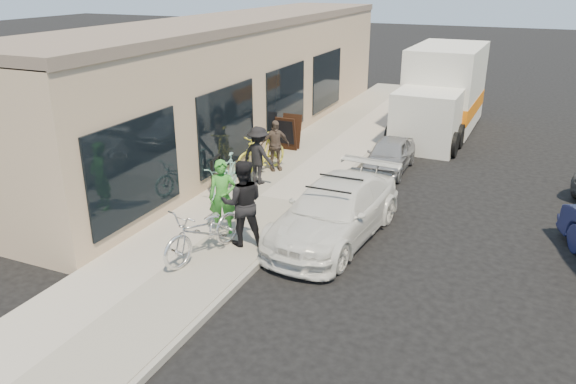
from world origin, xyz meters
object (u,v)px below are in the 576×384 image
(bike_rack, at_px, (216,171))
(bystander_a, at_px, (259,155))
(sedan_white, at_px, (335,211))
(tandem_bike, at_px, (204,231))
(bystander_b, at_px, (275,145))
(cruiser_bike_a, at_px, (229,173))
(cruiser_bike_b, at_px, (221,181))
(sandwich_board, at_px, (288,132))
(man_standing, at_px, (243,203))
(cruiser_bike_c, at_px, (261,153))
(woman_rider, at_px, (223,197))
(sedan_silver, at_px, (389,155))
(moving_truck, at_px, (442,95))

(bike_rack, height_order, bystander_a, bystander_a)
(sedan_white, relative_size, tandem_bike, 2.18)
(bike_rack, distance_m, bystander_b, 2.36)
(bike_rack, xyz_separation_m, cruiser_bike_a, (0.19, 0.31, -0.12))
(cruiser_bike_b, relative_size, bystander_b, 1.16)
(sandwich_board, bearing_deg, bystander_b, -75.80)
(tandem_bike, bearing_deg, bystander_b, 113.61)
(man_standing, relative_size, cruiser_bike_c, 0.99)
(man_standing, xyz_separation_m, cruiser_bike_c, (-1.75, 4.37, -0.37))
(man_standing, height_order, cruiser_bike_a, man_standing)
(sandwich_board, distance_m, cruiser_bike_a, 4.04)
(cruiser_bike_c, distance_m, bystander_b, 0.46)
(sedan_white, xyz_separation_m, tandem_bike, (-2.03, -2.18, 0.06))
(cruiser_bike_a, bearing_deg, woman_rider, -75.43)
(sedan_white, xyz_separation_m, bystander_b, (-3.02, 3.33, 0.25))
(tandem_bike, height_order, woman_rider, woman_rider)
(tandem_bike, xyz_separation_m, cruiser_bike_a, (-1.44, 3.54, -0.08))
(sedan_white, height_order, woman_rider, woman_rider)
(woman_rider, xyz_separation_m, cruiser_bike_b, (-1.11, 1.80, -0.38))
(man_standing, bearing_deg, tandem_bike, 32.31)
(sedan_silver, bearing_deg, bike_rack, -132.91)
(tandem_bike, relative_size, man_standing, 1.13)
(cruiser_bike_b, bearing_deg, sedan_silver, 33.96)
(woman_rider, bearing_deg, sedan_white, 0.13)
(cruiser_bike_a, distance_m, bystander_a, 0.98)
(sedan_white, relative_size, moving_truck, 0.72)
(sandwich_board, relative_size, bystander_b, 0.74)
(tandem_bike, xyz_separation_m, cruiser_bike_b, (-1.33, 2.96, -0.10))
(cruiser_bike_a, bearing_deg, moving_truck, 53.28)
(bike_rack, xyz_separation_m, cruiser_bike_b, (0.30, -0.28, -0.13))
(cruiser_bike_c, bearing_deg, man_standing, -47.80)
(man_standing, distance_m, bystander_a, 3.73)
(tandem_bike, height_order, man_standing, man_standing)
(bike_rack, xyz_separation_m, moving_truck, (4.20, 9.19, 0.64))
(moving_truck, height_order, bystander_b, moving_truck)
(sedan_silver, bearing_deg, cruiser_bike_b, -128.55)
(woman_rider, xyz_separation_m, bystander_b, (-0.77, 4.35, -0.09))
(bike_rack, distance_m, sedan_white, 3.81)
(sandwich_board, relative_size, sedan_white, 0.24)
(cruiser_bike_c, height_order, bystander_b, bystander_b)
(cruiser_bike_c, xyz_separation_m, bystander_b, (0.30, 0.30, 0.18))
(sedan_silver, xyz_separation_m, man_standing, (-1.55, -6.35, 0.59))
(sedan_silver, distance_m, cruiser_bike_b, 5.38)
(sedan_white, xyz_separation_m, moving_truck, (0.54, 10.24, 0.73))
(sandwich_board, xyz_separation_m, moving_truck, (4.05, 4.84, 0.66))
(bike_rack, relative_size, sedan_white, 0.21)
(moving_truck, distance_m, woman_rider, 11.61)
(sedan_silver, height_order, cruiser_bike_a, cruiser_bike_a)
(sedan_white, bearing_deg, moving_truck, 92.76)
(sandwich_board, relative_size, bystander_a, 0.69)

